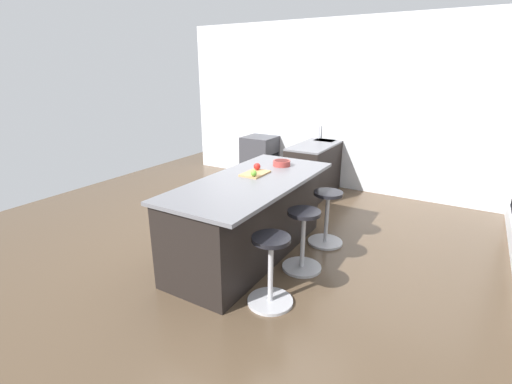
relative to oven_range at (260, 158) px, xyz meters
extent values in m
plane|color=brown|center=(2.46, 1.29, -0.43)|extent=(7.77, 7.77, 0.00)
cube|color=silver|center=(-0.35, 1.29, 1.05)|extent=(0.12, 5.98, 2.96)
cube|color=black|center=(0.00, 1.28, 0.00)|extent=(1.87, 0.60, 0.86)
cube|color=slate|center=(0.00, 1.28, 0.45)|extent=(1.87, 0.60, 0.03)
cube|color=#38383D|center=(-0.23, 1.28, 0.40)|extent=(0.44, 0.36, 0.12)
cylinder|color=#B7B7BC|center=(-0.23, 1.13, 0.60)|extent=(0.02, 0.02, 0.28)
cube|color=#38383D|center=(0.00, 0.00, 0.00)|extent=(0.60, 0.60, 0.86)
cube|color=black|center=(0.00, 0.30, -0.04)|extent=(0.44, 0.01, 0.32)
cube|color=black|center=(2.80, 1.49, 0.02)|extent=(2.27, 0.84, 0.91)
cube|color=slate|center=(2.80, 1.54, 0.50)|extent=(2.33, 1.04, 0.04)
cylinder|color=#B7B7BC|center=(2.07, 2.19, -0.42)|extent=(0.44, 0.44, 0.03)
cylinder|color=#B7B7BC|center=(2.07, 2.19, -0.09)|extent=(0.05, 0.05, 0.64)
cylinder|color=black|center=(2.07, 2.19, 0.25)|extent=(0.36, 0.36, 0.04)
cylinder|color=#B7B7BC|center=(2.80, 2.19, -0.42)|extent=(0.44, 0.44, 0.03)
cylinder|color=#B7B7BC|center=(2.80, 2.19, -0.09)|extent=(0.05, 0.05, 0.64)
cylinder|color=black|center=(2.80, 2.19, 0.25)|extent=(0.36, 0.36, 0.04)
cylinder|color=#B7B7BC|center=(3.54, 2.19, -0.42)|extent=(0.44, 0.44, 0.03)
cylinder|color=#B7B7BC|center=(3.54, 2.19, -0.09)|extent=(0.05, 0.05, 0.64)
cylinder|color=black|center=(3.54, 2.19, 0.25)|extent=(0.36, 0.36, 0.04)
cube|color=tan|center=(2.60, 1.46, 0.53)|extent=(0.36, 0.24, 0.02)
sphere|color=#609E2D|center=(2.74, 1.52, 0.57)|extent=(0.07, 0.07, 0.07)
sphere|color=red|center=(2.48, 1.41, 0.58)|extent=(0.08, 0.08, 0.08)
cylinder|color=#993833|center=(2.09, 1.55, 0.55)|extent=(0.22, 0.22, 0.07)
cylinder|color=#4C1C19|center=(2.09, 1.55, 0.57)|extent=(0.18, 0.18, 0.05)
camera|label=1|loc=(6.17, 3.60, 1.71)|focal=25.58mm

